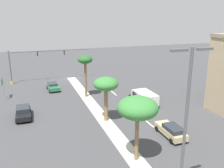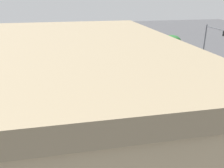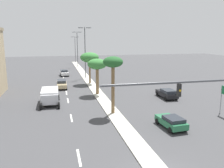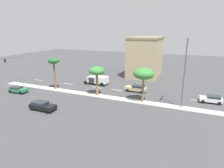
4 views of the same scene
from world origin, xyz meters
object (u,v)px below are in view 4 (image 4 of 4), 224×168
Objects in this scene: sedan_tan_far at (136,88)px; box_truck at (97,80)px; sedan_green_center at (18,89)px; sedan_white_leading at (211,99)px; commercial_building at (145,57)px; street_lamp_outboard at (185,69)px; palm_tree_inboard at (54,63)px; palm_tree_center at (97,72)px; sedan_black_mid at (42,106)px; palm_tree_trailing at (144,74)px.

box_truck reaches higher than sedan_tan_far.
sedan_green_center is 38.97m from sedan_white_leading.
commercial_building is 16.90m from box_truck.
box_truck is (-7.66, -20.47, -5.62)m from street_lamp_outboard.
palm_tree_inboard is 1.20× the size of palm_tree_center.
sedan_white_leading is at bearing 102.70° from palm_tree_center.
sedan_black_mid is 18.02m from box_truck.
commercial_building is at bearing 149.18° from box_truck.
palm_tree_inboard is 12.80m from sedan_black_mid.
commercial_building reaches higher than palm_tree_center.
palm_tree_inboard is 20.03m from palm_tree_trailing.
sedan_black_mid is at bearing -2.52° from box_truck.
commercial_building is at bearing 168.98° from palm_tree_center.
palm_tree_inboard is at bearing 129.45° from sedan_green_center.
palm_tree_inboard is at bearing -89.15° from palm_tree_center.
sedan_white_leading is (-9.88, 37.70, 0.05)m from sedan_green_center.
palm_tree_trailing is at bearing 100.92° from sedan_green_center.
palm_tree_center is (-0.16, 10.50, -1.18)m from palm_tree_inboard.
commercial_building is at bearing -166.29° from palm_tree_trailing.
commercial_building reaches higher than palm_tree_inboard.
sedan_white_leading is 0.86× the size of sedan_tan_far.
palm_tree_trailing is 18.32m from sedan_black_mid.
box_truck reaches higher than sedan_white_leading.
sedan_black_mid is (10.27, -14.45, -4.62)m from palm_tree_trailing.
sedan_black_mid reaches higher than sedan_white_leading.
sedan_black_mid is at bearing -59.94° from sedan_white_leading.
sedan_green_center is 17.76m from box_truck.
sedan_white_leading is at bearing 104.68° from sedan_green_center.
palm_tree_inboard is at bearing -151.36° from sedan_black_mid.
palm_tree_inboard is 32.53m from sedan_white_leading.
sedan_tan_far is at bearing 115.19° from sedan_green_center.
street_lamp_outboard reaches higher than sedan_black_mid.
palm_tree_trailing is 8.00m from sedan_tan_far.
commercial_building is 3.07× the size of sedan_green_center.
sedan_black_mid is (10.35, -4.93, -4.22)m from palm_tree_center.
commercial_building is at bearing 164.04° from sedan_black_mid.
palm_tree_trailing reaches higher than palm_tree_center.
sedan_tan_far is (15.91, 2.35, -4.80)m from commercial_building.
street_lamp_outboard is 24.40m from sedan_black_mid.
street_lamp_outboard is at bearing 98.81° from sedan_green_center.
sedan_black_mid is (10.33, -21.26, -6.04)m from street_lamp_outboard.
sedan_green_center is 12.70m from sedan_black_mid.
palm_tree_inboard reaches higher than box_truck.
palm_tree_trailing reaches higher than box_truck.
commercial_building is 2.15× the size of box_truck.
sedan_black_mid is at bearing -54.61° from palm_tree_trailing.
street_lamp_outboard is (-0.07, 6.81, 1.42)m from palm_tree_trailing.
sedan_black_mid is at bearing -35.54° from sedan_tan_far.
street_lamp_outboard is at bearing 29.19° from commercial_building.
sedan_green_center is at bearing -37.75° from commercial_building.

